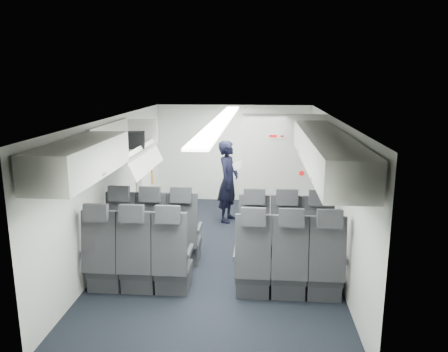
% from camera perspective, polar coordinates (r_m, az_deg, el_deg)
% --- Properties ---
extents(cabin_shell, '(3.41, 6.01, 2.16)m').
position_cam_1_polar(cabin_shell, '(6.83, -0.28, -0.96)').
color(cabin_shell, black).
rests_on(cabin_shell, ground).
extents(seat_row_front, '(3.33, 0.56, 1.24)m').
position_cam_1_polar(seat_row_front, '(6.54, -0.68, -8.22)').
color(seat_row_front, '#252428').
rests_on(seat_row_front, cabin_shell).
extents(seat_row_mid, '(3.33, 0.56, 1.24)m').
position_cam_1_polar(seat_row_mid, '(5.71, -1.55, -11.46)').
color(seat_row_mid, '#252428').
rests_on(seat_row_mid, cabin_shell).
extents(overhead_bin_left_rear, '(0.53, 1.80, 0.40)m').
position_cam_1_polar(overhead_bin_left_rear, '(5.09, -18.24, 2.07)').
color(overhead_bin_left_rear, white).
rests_on(overhead_bin_left_rear, cabin_shell).
extents(overhead_bin_left_front_open, '(0.64, 1.70, 0.72)m').
position_cam_1_polar(overhead_bin_left_front_open, '(6.75, -12.80, 3.86)').
color(overhead_bin_left_front_open, '#9E9E93').
rests_on(overhead_bin_left_front_open, cabin_shell).
extents(overhead_bin_right_rear, '(0.53, 1.80, 0.40)m').
position_cam_1_polar(overhead_bin_right_rear, '(4.76, 14.56, 1.60)').
color(overhead_bin_right_rear, white).
rests_on(overhead_bin_right_rear, cabin_shell).
extents(overhead_bin_right_front, '(0.53, 1.70, 0.40)m').
position_cam_1_polar(overhead_bin_right_front, '(6.47, 12.00, 4.62)').
color(overhead_bin_right_front, white).
rests_on(overhead_bin_right_front, cabin_shell).
extents(bulkhead_partition, '(1.40, 0.15, 2.13)m').
position_cam_1_polar(bulkhead_partition, '(7.61, 7.63, -0.01)').
color(bulkhead_partition, silver).
rests_on(bulkhead_partition, cabin_shell).
extents(galley_unit, '(0.85, 0.52, 1.90)m').
position_cam_1_polar(galley_unit, '(9.51, 6.88, 1.83)').
color(galley_unit, '#939399').
rests_on(galley_unit, cabin_shell).
extents(boarding_door, '(0.12, 1.27, 1.86)m').
position_cam_1_polar(boarding_door, '(8.64, -10.25, 0.64)').
color(boarding_door, silver).
rests_on(boarding_door, cabin_shell).
extents(flight_attendant, '(0.52, 0.66, 1.58)m').
position_cam_1_polar(flight_attendant, '(8.38, 0.55, -0.69)').
color(flight_attendant, black).
rests_on(flight_attendant, ground).
extents(carry_on_bag, '(0.48, 0.38, 0.25)m').
position_cam_1_polar(carry_on_bag, '(6.89, -12.10, 4.57)').
color(carry_on_bag, black).
rests_on(carry_on_bag, overhead_bin_left_front_open).
extents(papers, '(0.19, 0.07, 0.13)m').
position_cam_1_polar(papers, '(8.25, 1.84, 1.35)').
color(papers, white).
rests_on(papers, flight_attendant).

